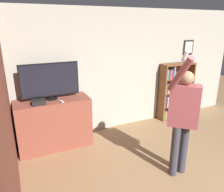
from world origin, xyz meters
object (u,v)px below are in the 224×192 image
(television, at_px, (50,81))
(bookshelf, at_px, (173,91))
(game_console, at_px, (39,102))
(person, at_px, (183,115))
(waste_bin, at_px, (184,116))

(television, xyz_separation_m, bookshelf, (3.07, 0.12, -0.62))
(game_console, distance_m, person, 2.47)
(person, xyz_separation_m, waste_bin, (1.45, 1.44, -0.87))
(television, relative_size, bookshelf, 0.75)
(bookshelf, xyz_separation_m, person, (-1.42, -1.88, 0.32))
(person, bearing_deg, waste_bin, 87.94)
(television, relative_size, person, 0.53)
(game_console, bearing_deg, waste_bin, -2.24)
(game_console, bearing_deg, television, 36.30)
(waste_bin, bearing_deg, television, 174.03)
(person, height_order, waste_bin, person)
(game_console, xyz_separation_m, waste_bin, (3.36, -0.13, -0.84))
(person, bearing_deg, game_console, -176.20)
(bookshelf, bearing_deg, television, -177.81)
(game_console, height_order, person, person)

